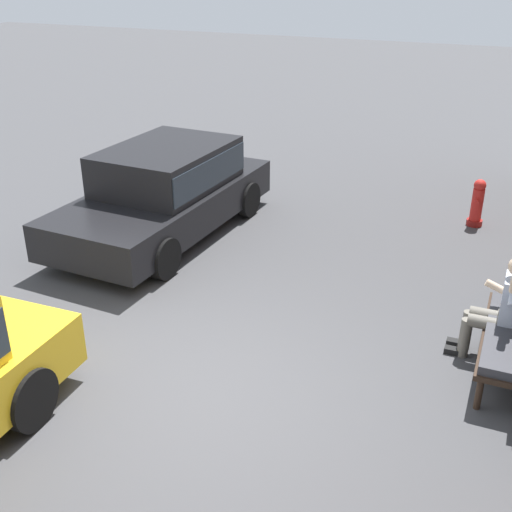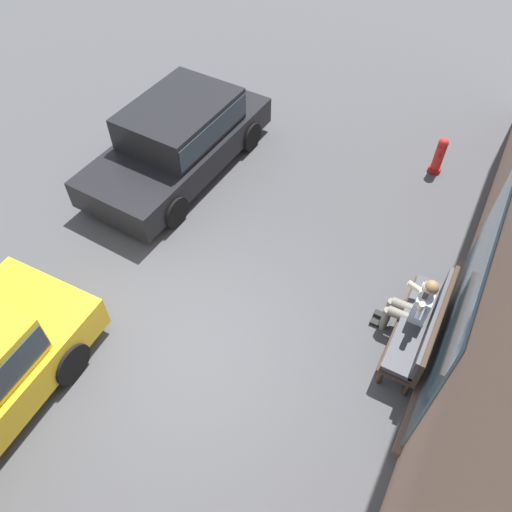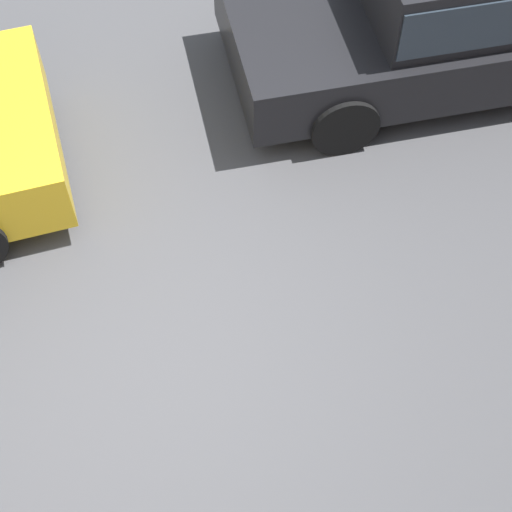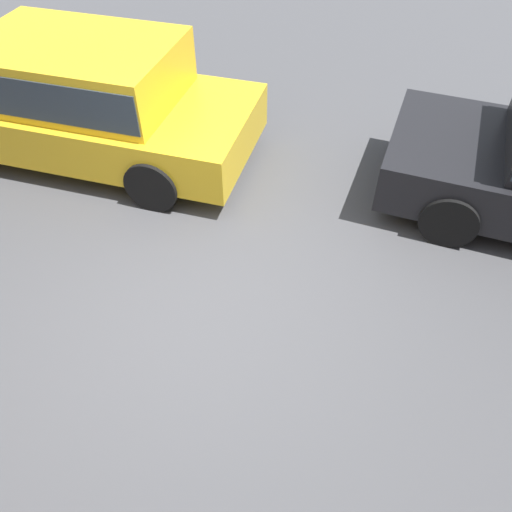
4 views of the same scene
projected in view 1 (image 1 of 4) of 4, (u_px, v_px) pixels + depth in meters
The scene contains 4 objects.
ground_plane at pixel (206, 397), 6.66m from camera, with size 60.00×60.00×0.00m, color #424244.
person_on_phone at pixel (501, 305), 7.03m from camera, with size 0.73×0.74×1.31m.
parked_car_near at pixel (165, 188), 10.24m from camera, with size 4.31×2.06×1.43m.
fire_hydrant at pixel (477, 203), 10.69m from camera, with size 0.38×0.26×0.81m.
Camera 1 is at (4.75, 2.60, 4.19)m, focal length 45.00 mm.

